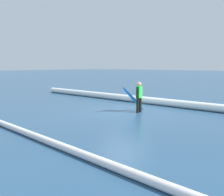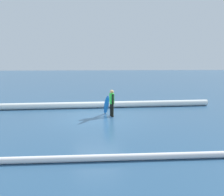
# 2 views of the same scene
# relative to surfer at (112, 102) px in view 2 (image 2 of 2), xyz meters

# --- Properties ---
(ground_plane) EXTENTS (198.34, 198.34, 0.00)m
(ground_plane) POSITION_rel_surfer_xyz_m (0.85, 0.31, -0.86)
(ground_plane) COLOR #2B5072
(surfer) EXTENTS (0.25, 0.56, 1.54)m
(surfer) POSITION_rel_surfer_xyz_m (0.00, 0.00, 0.00)
(surfer) COLOR black
(surfer) RESTS_ON ground_plane
(surfboard) EXTENTS (0.26, 1.75, 1.35)m
(surfboard) POSITION_rel_surfer_xyz_m (0.31, 0.05, -0.20)
(surfboard) COLOR #268CE5
(surfboard) RESTS_ON ground_plane
(wave_crest_foreground) EXTENTS (18.28, 0.43, 0.43)m
(wave_crest_foreground) POSITION_rel_surfer_xyz_m (1.92, -2.67, -0.65)
(wave_crest_foreground) COLOR white
(wave_crest_foreground) RESTS_ON ground_plane
(wave_crest_midground) EXTENTS (16.65, 0.99, 0.21)m
(wave_crest_midground) POSITION_rel_surfer_xyz_m (-0.60, 6.03, -0.76)
(wave_crest_midground) COLOR white
(wave_crest_midground) RESTS_ON ground_plane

